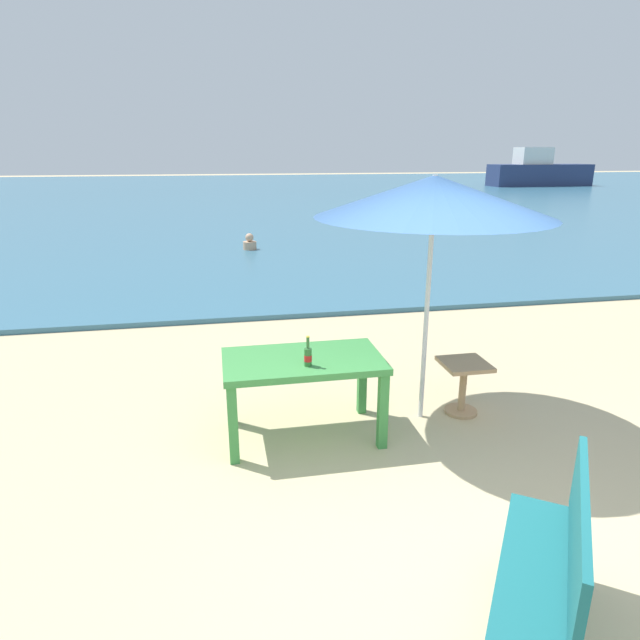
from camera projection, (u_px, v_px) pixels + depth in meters
ground_plane at (465, 525)px, 3.76m from camera, size 120.00×120.00×0.00m
sea_water at (241, 194)px, 31.83m from camera, size 120.00×50.00×0.08m
picnic_table_green at (303, 369)px, 4.75m from camera, size 1.40×0.80×0.76m
beer_bottle_amber at (308, 355)px, 4.52m from camera, size 0.07×0.07×0.26m
patio_umbrella at (434, 197)px, 4.66m from camera, size 2.10×2.10×2.30m
side_table_wood at (463, 380)px, 5.26m from camera, size 0.44×0.44×0.54m
bench_teal_center at (553, 560)px, 2.69m from camera, size 0.99×1.19×0.95m
swimmer_person at (250, 243)px, 13.73m from camera, size 0.34×0.34×0.41m
boat_fishing_trawler at (538, 172)px, 38.32m from camera, size 7.26×1.98×2.64m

